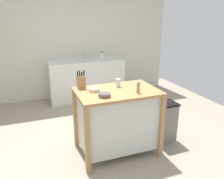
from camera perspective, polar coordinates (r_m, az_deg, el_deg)
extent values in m
plane|color=gray|center=(3.49, -3.27, -14.80)|extent=(6.09, 6.09, 0.00)
cube|color=beige|center=(5.44, -11.87, 11.55)|extent=(5.09, 0.10, 2.60)
cube|color=#AD7F4C|center=(3.07, 1.33, -0.56)|extent=(1.10, 0.72, 0.04)
cube|color=silver|center=(3.23, 1.27, -7.54)|extent=(1.00, 0.62, 0.79)
cube|color=#AD7F4C|center=(2.84, -6.16, -12.74)|extent=(0.06, 0.06, 0.89)
cube|color=#AD7F4C|center=(3.21, 12.25, -9.13)|extent=(0.06, 0.06, 0.89)
cube|color=#AD7F4C|center=(3.40, -9.05, -7.30)|extent=(0.06, 0.06, 0.89)
cube|color=#AD7F4C|center=(3.72, 6.80, -4.88)|extent=(0.06, 0.06, 0.89)
cube|color=#9E7042|center=(3.15, -7.69, 1.78)|extent=(0.11, 0.09, 0.17)
cylinder|color=black|center=(3.11, -8.57, 3.84)|extent=(0.02, 0.02, 0.07)
cylinder|color=black|center=(3.12, -8.05, 3.97)|extent=(0.02, 0.02, 0.08)
cylinder|color=black|center=(3.13, -7.52, 3.81)|extent=(0.02, 0.02, 0.06)
cylinder|color=black|center=(3.13, -7.00, 4.04)|extent=(0.02, 0.02, 0.08)
cylinder|color=beige|center=(3.02, -4.46, -0.08)|extent=(0.15, 0.15, 0.05)
cylinder|color=gray|center=(3.02, -4.47, 0.28)|extent=(0.12, 0.12, 0.01)
cylinder|color=#564C47|center=(2.82, -1.87, -1.39)|extent=(0.15, 0.15, 0.05)
cylinder|color=#342D2A|center=(2.81, -1.87, -0.99)|extent=(0.12, 0.12, 0.01)
cylinder|color=silver|center=(3.20, 1.49, 1.68)|extent=(0.07, 0.07, 0.12)
cylinder|color=#AD7F4C|center=(2.96, 6.55, 0.30)|extent=(0.04, 0.04, 0.13)
sphere|color=#99999E|center=(2.94, 6.60, 1.68)|extent=(0.03, 0.03, 0.03)
cube|color=slate|center=(3.67, 12.73, -8.05)|extent=(0.34, 0.26, 0.60)
cube|color=black|center=(3.55, 13.08, -3.48)|extent=(0.36, 0.28, 0.03)
cube|color=silver|center=(5.34, -6.43, 2.45)|extent=(1.68, 0.60, 0.91)
cube|color=silver|center=(5.22, -6.55, 7.06)|extent=(0.44, 0.36, 0.03)
cylinder|color=#B7BCC1|center=(5.35, -7.03, 8.67)|extent=(0.02, 0.02, 0.22)
cylinder|color=white|center=(5.30, -2.57, 8.32)|extent=(0.06, 0.06, 0.15)
cylinder|color=black|center=(5.29, -2.58, 9.24)|extent=(0.04, 0.04, 0.02)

